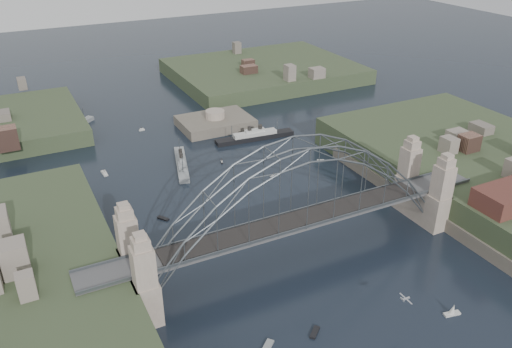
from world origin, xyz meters
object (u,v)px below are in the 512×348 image
at_px(naval_cruiser_far, 74,126).
at_px(bridge, 299,202).
at_px(naval_cruiser_near, 181,163).
at_px(ocean_liner, 255,136).
at_px(fort_island, 216,128).

bearing_deg(naval_cruiser_far, bridge, -72.51).
bearing_deg(naval_cruiser_near, ocean_liner, 16.02).
xyz_separation_m(naval_cruiser_far, ocean_liner, (46.68, -33.33, 0.05)).
bearing_deg(bridge, naval_cruiser_near, 98.25).
bearing_deg(ocean_liner, fort_island, 114.81).
xyz_separation_m(bridge, ocean_liner, (18.65, 55.61, -11.40)).
relative_size(fort_island, naval_cruiser_far, 1.55).
bearing_deg(ocean_liner, naval_cruiser_near, -163.98).
xyz_separation_m(bridge, naval_cruiser_far, (-28.03, 88.94, -11.45)).
xyz_separation_m(bridge, naval_cruiser_near, (-7.00, 48.25, -11.39)).
bearing_deg(bridge, ocean_liner, 71.46).
distance_m(naval_cruiser_far, ocean_liner, 57.36).
bearing_deg(ocean_liner, naval_cruiser_far, 144.48).
height_order(bridge, fort_island, bridge).
relative_size(naval_cruiser_near, ocean_liner, 0.82).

